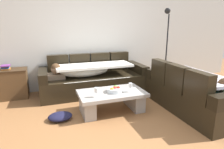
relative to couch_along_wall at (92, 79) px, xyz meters
name	(u,v)px	position (x,y,z in m)	size (l,w,h in m)	color
ground_plane	(120,123)	(0.07, -1.62, -0.33)	(14.00, 14.00, 0.00)	#915E37
back_wall	(89,33)	(0.07, 0.53, 1.02)	(9.00, 0.10, 2.70)	beige
couch_along_wall	(92,79)	(0.00, 0.00, 0.00)	(2.41, 0.92, 0.88)	black
couch_near_window	(192,93)	(1.52, -1.57, 0.01)	(0.92, 1.89, 0.88)	black
coffee_table	(112,99)	(0.09, -1.13, -0.09)	(1.20, 0.68, 0.38)	#A09A94
fruit_bowl	(115,90)	(0.14, -1.15, 0.09)	(0.28, 0.28, 0.10)	silver
wine_glass_near_left	(96,90)	(-0.24, -1.30, 0.17)	(0.07, 0.07, 0.17)	silver
wine_glass_near_right	(130,86)	(0.41, -1.25, 0.17)	(0.07, 0.07, 0.17)	silver
open_magazine	(130,90)	(0.44, -1.16, 0.06)	(0.28, 0.21, 0.01)	white
side_cabinet	(10,84)	(-1.76, 0.23, -0.01)	(0.72, 0.44, 0.64)	#4F351D
book_stack_on_cabinet	(6,67)	(-1.81, 0.23, 0.36)	(0.18, 0.20, 0.10)	#B76623
floor_lamp	(166,43)	(1.91, -0.10, 0.79)	(0.33, 0.31, 1.95)	black
crumpled_garment	(60,116)	(-0.84, -1.17, -0.27)	(0.40, 0.32, 0.12)	#191933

